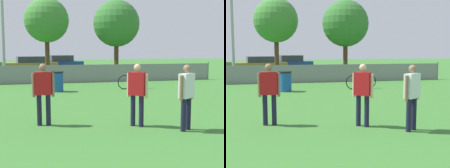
{
  "view_description": "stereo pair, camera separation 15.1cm",
  "coord_description": "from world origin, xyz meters",
  "views": [
    {
      "loc": [
        -0.49,
        -1.19,
        2.08
      ],
      "look_at": [
        1.64,
        7.66,
        1.05
      ],
      "focal_mm": 50.0,
      "sensor_mm": 36.0,
      "label": 1
    },
    {
      "loc": [
        -0.34,
        -1.22,
        2.08
      ],
      "look_at": [
        1.64,
        7.66,
        1.05
      ],
      "focal_mm": 50.0,
      "sensor_mm": 36.0,
      "label": 2
    }
  ],
  "objects": [
    {
      "name": "tree_near_pole",
      "position": [
        0.27,
        21.95,
        4.1
      ],
      "size": [
        3.19,
        3.19,
        5.71
      ],
      "color": "#4C331E",
      "rests_on": "ground_plane"
    },
    {
      "name": "tree_far_right",
      "position": [
        5.03,
        20.4,
        3.84
      ],
      "size": [
        3.28,
        3.28,
        5.5
      ],
      "color": "#4C331E",
      "rests_on": "ground_plane"
    },
    {
      "name": "bicycle_sideline",
      "position": [
        4.35,
        14.25,
        0.38
      ],
      "size": [
        1.69,
        0.44,
        0.79
      ],
      "rotation": [
        0.0,
        0.0,
        0.11
      ],
      "color": "black",
      "rests_on": "ground_plane"
    },
    {
      "name": "parked_car_blue",
      "position": [
        1.74,
        28.52,
        0.7
      ],
      "size": [
        4.15,
        2.24,
        1.47
      ],
      "rotation": [
        0.0,
        0.0,
        0.15
      ],
      "color": "black",
      "rests_on": "ground_plane"
    },
    {
      "name": "player_thrower_red",
      "position": [
        -0.34,
        7.36,
        0.98
      ],
      "size": [
        0.6,
        0.25,
        1.68
      ],
      "rotation": [
        0.0,
        0.0,
        -0.07
      ],
      "color": "#191933",
      "rests_on": "ground_plane"
    },
    {
      "name": "fence_backline",
      "position": [
        0.0,
        18.0,
        0.55
      ],
      "size": [
        21.9,
        0.07,
        1.21
      ],
      "color": "gray",
      "rests_on": "ground_plane"
    },
    {
      "name": "parked_car_tan",
      "position": [
        -1.01,
        27.08,
        0.68
      ],
      "size": [
        4.72,
        2.43,
        1.42
      ],
      "rotation": [
        0.0,
        0.0,
        0.17
      ],
      "color": "black",
      "rests_on": "ground_plane"
    },
    {
      "name": "player_defender_red",
      "position": [
        2.1,
        6.66,
        0.98
      ],
      "size": [
        0.48,
        0.45,
        1.68
      ],
      "rotation": [
        0.0,
        0.0,
        -0.7
      ],
      "color": "#191933",
      "rests_on": "ground_plane"
    },
    {
      "name": "player_receiver_white",
      "position": [
        3.17,
        5.96,
        0.98
      ],
      "size": [
        0.52,
        0.42,
        1.68
      ],
      "rotation": [
        0.0,
        0.0,
        0.56
      ],
      "color": "#191933",
      "rests_on": "ground_plane"
    },
    {
      "name": "trash_bin",
      "position": [
        0.45,
        14.11,
        0.5
      ],
      "size": [
        0.62,
        0.62,
        0.99
      ],
      "color": "#194C99",
      "rests_on": "ground_plane"
    },
    {
      "name": "light_pole",
      "position": [
        -2.55,
        19.91,
        4.63
      ],
      "size": [
        0.9,
        0.36,
        7.76
      ],
      "color": "#9E9EA3",
      "rests_on": "ground_plane"
    }
  ]
}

